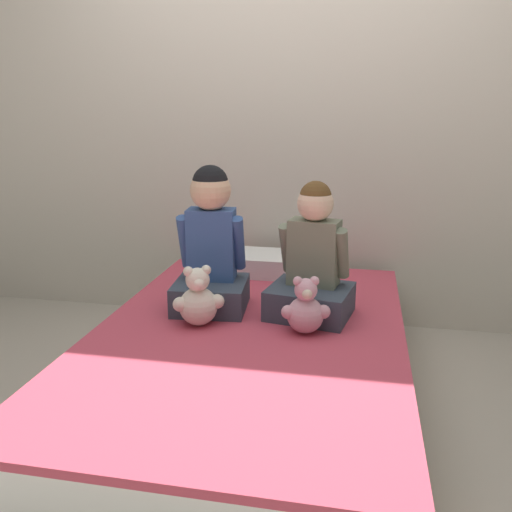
% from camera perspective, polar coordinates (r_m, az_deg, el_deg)
% --- Properties ---
extents(ground_plane, '(14.00, 14.00, 0.00)m').
position_cam_1_polar(ground_plane, '(2.49, -0.77, -15.67)').
color(ground_plane, '#B2A899').
extents(wall_behind_bed, '(8.00, 0.06, 2.50)m').
position_cam_1_polar(wall_behind_bed, '(3.23, 3.39, 14.81)').
color(wall_behind_bed, beige).
rests_on(wall_behind_bed, ground_plane).
extents(bed, '(1.31, 2.01, 0.37)m').
position_cam_1_polar(bed, '(2.40, -0.78, -11.89)').
color(bed, brown).
rests_on(bed, ground_plane).
extents(child_on_left, '(0.35, 0.34, 0.66)m').
position_cam_1_polar(child_on_left, '(2.50, -4.76, 0.96)').
color(child_on_left, '#384251').
rests_on(child_on_left, bed).
extents(child_on_right, '(0.40, 0.36, 0.60)m').
position_cam_1_polar(child_on_right, '(2.43, 5.95, -0.88)').
color(child_on_right, '#384251').
rests_on(child_on_right, bed).
extents(teddy_bear_held_by_left_child, '(0.21, 0.17, 0.26)m').
position_cam_1_polar(teddy_bear_held_by_left_child, '(2.34, -6.10, -4.65)').
color(teddy_bear_held_by_left_child, silver).
rests_on(teddy_bear_held_by_left_child, bed).
extents(teddy_bear_held_by_right_child, '(0.20, 0.15, 0.24)m').
position_cam_1_polar(teddy_bear_held_by_right_child, '(2.26, 5.23, -5.60)').
color(teddy_bear_held_by_right_child, '#DBA3B2').
rests_on(teddy_bear_held_by_right_child, bed).
extents(pillow_at_headboard, '(0.47, 0.30, 0.11)m').
position_cam_1_polar(pillow_at_headboard, '(3.06, 2.39, -0.84)').
color(pillow_at_headboard, white).
rests_on(pillow_at_headboard, bed).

